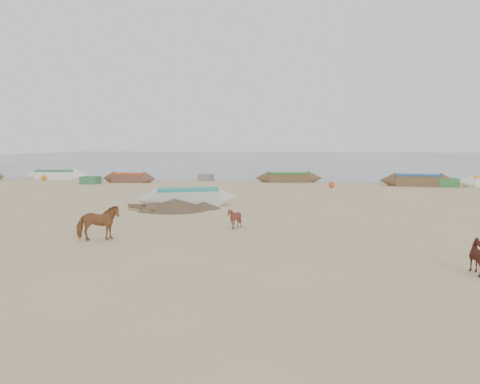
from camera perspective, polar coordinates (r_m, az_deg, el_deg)
name	(u,v)px	position (r m, az deg, el deg)	size (l,w,h in m)	color
ground	(225,227)	(19.09, -1.89, -4.25)	(140.00, 140.00, 0.00)	tan
sea	(297,158)	(100.56, 7.00, 4.13)	(160.00, 160.00, 0.00)	slate
cow_adult	(98,223)	(17.07, -16.93, -3.63)	(0.67, 1.48, 1.25)	brown
calf_front	(234,218)	(18.63, -0.68, -3.21)	(0.67, 0.76, 0.83)	#58251B
near_canoe	(188,197)	(25.27, -6.41, -0.64)	(5.48, 1.23, 0.96)	beige
debris_pile	(175,204)	(24.13, -7.94, -1.47)	(3.59, 3.59, 0.55)	brown
waterline_canoes	(277,178)	(38.91, 4.54, 1.67)	(60.53, 4.26, 0.92)	brown
beach_clutter	(321,181)	(38.42, 9.86, 1.35)	(44.74, 5.83, 0.64)	#306B3E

